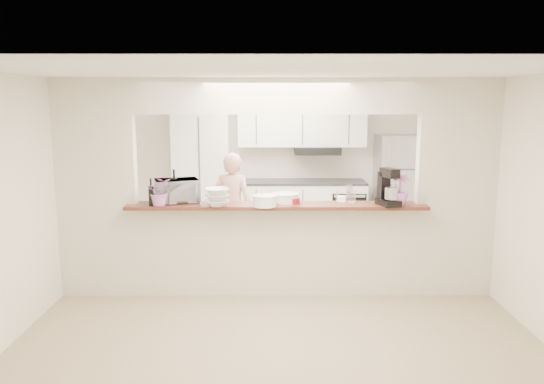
{
  "coord_description": "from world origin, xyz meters",
  "views": [
    {
      "loc": [
        -0.06,
        -5.97,
        2.25
      ],
      "look_at": [
        -0.05,
        0.3,
        1.17
      ],
      "focal_mm": 35.0,
      "sensor_mm": 36.0,
      "label": 1
    }
  ],
  "objects_px": {
    "toaster_oven": "(177,191)",
    "person": "(233,208)",
    "refrigerator": "(399,187)",
    "stand_mixer": "(388,189)"
  },
  "relations": [
    {
      "from": "stand_mixer",
      "to": "toaster_oven",
      "type": "bearing_deg",
      "value": 175.55
    },
    {
      "from": "stand_mixer",
      "to": "person",
      "type": "bearing_deg",
      "value": 141.81
    },
    {
      "from": "toaster_oven",
      "to": "refrigerator",
      "type": "bearing_deg",
      "value": 22.2
    },
    {
      "from": "refrigerator",
      "to": "toaster_oven",
      "type": "xyz_separation_m",
      "value": [
        -3.2,
        -2.6,
        0.37
      ]
    },
    {
      "from": "refrigerator",
      "to": "person",
      "type": "bearing_deg",
      "value": -153.26
    },
    {
      "from": "toaster_oven",
      "to": "stand_mixer",
      "type": "height_order",
      "value": "stand_mixer"
    },
    {
      "from": "refrigerator",
      "to": "toaster_oven",
      "type": "relative_size",
      "value": 3.51
    },
    {
      "from": "toaster_oven",
      "to": "person",
      "type": "bearing_deg",
      "value": 49.6
    },
    {
      "from": "refrigerator",
      "to": "stand_mixer",
      "type": "relative_size",
      "value": 4.03
    },
    {
      "from": "refrigerator",
      "to": "stand_mixer",
      "type": "xyz_separation_m",
      "value": [
        -0.8,
        -2.79,
        0.43
      ]
    }
  ]
}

